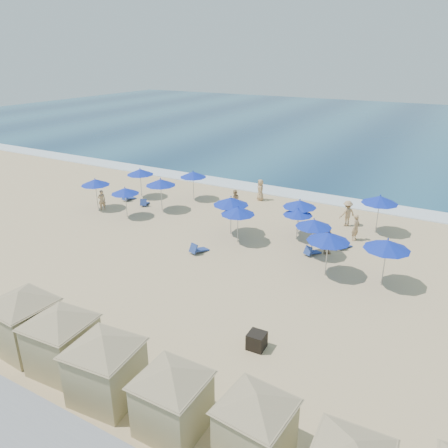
{
  "coord_description": "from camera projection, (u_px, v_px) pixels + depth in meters",
  "views": [
    {
      "loc": [
        11.65,
        -18.55,
        11.48
      ],
      "look_at": [
        -0.6,
        3.0,
        1.62
      ],
      "focal_mm": 35.0,
      "sensor_mm": 36.0,
      "label": 1
    }
  ],
  "objects": [
    {
      "name": "beachgoer_5",
      "position": [
        356.0,
        227.0,
        28.12
      ],
      "size": [
        0.54,
        0.71,
        1.76
      ],
      "primitive_type": "imported",
      "rotation": [
        0.0,
        0.0,
        1.38
      ],
      "color": "tan",
      "rests_on": "ground"
    },
    {
      "name": "umbrella_7",
      "position": [
        300.0,
        204.0,
        28.5
      ],
      "size": [
        2.22,
        2.22,
        2.52
      ],
      "color": "#A5A8AD",
      "rests_on": "ground"
    },
    {
      "name": "umbrella_6",
      "position": [
        238.0,
        211.0,
        27.35
      ],
      "size": [
        2.17,
        2.17,
        2.47
      ],
      "color": "#A5A8AD",
      "rests_on": "ground"
    },
    {
      "name": "umbrella_2",
      "position": [
        161.0,
        182.0,
        32.91
      ],
      "size": [
        2.28,
        2.28,
        2.59
      ],
      "color": "#A5A8AD",
      "rests_on": "ground"
    },
    {
      "name": "cabana_1",
      "position": [
        61.0,
        332.0,
        16.36
      ],
      "size": [
        4.58,
        4.58,
        2.88
      ],
      "color": "tan",
      "rests_on": "ground"
    },
    {
      "name": "cabana_3",
      "position": [
        172.0,
        391.0,
        13.71
      ],
      "size": [
        4.3,
        4.3,
        2.7
      ],
      "color": "tan",
      "rests_on": "ground"
    },
    {
      "name": "umbrella_1",
      "position": [
        95.0,
        182.0,
        33.27
      ],
      "size": [
        2.18,
        2.18,
        2.48
      ],
      "color": "#A5A8AD",
      "rests_on": "ground"
    },
    {
      "name": "beachgoer_3",
      "position": [
        347.0,
        213.0,
        30.49
      ],
      "size": [
        1.27,
        1.34,
        1.82
      ],
      "primitive_type": "imported",
      "rotation": [
        0.0,
        0.0,
        4.02
      ],
      "color": "tan",
      "rests_on": "ground"
    },
    {
      "name": "cabana_2",
      "position": [
        105.0,
        359.0,
        14.97
      ],
      "size": [
        4.56,
        4.56,
        2.87
      ],
      "color": "tan",
      "rests_on": "ground"
    },
    {
      "name": "beach_chair_3",
      "position": [
        198.0,
        249.0,
        26.56
      ],
      "size": [
        0.88,
        1.34,
        0.68
      ],
      "color": "navy",
      "rests_on": "ground"
    },
    {
      "name": "umbrella_9",
      "position": [
        380.0,
        200.0,
        28.71
      ],
      "size": [
        2.39,
        2.39,
        2.72
      ],
      "color": "#A5A8AD",
      "rests_on": "ground"
    },
    {
      "name": "umbrella_4",
      "position": [
        193.0,
        174.0,
        35.44
      ],
      "size": [
        2.16,
        2.16,
        2.46
      ],
      "color": "#A5A8AD",
      "rests_on": "ground"
    },
    {
      "name": "beachgoer_0",
      "position": [
        102.0,
        200.0,
        33.58
      ],
      "size": [
        0.61,
        0.69,
        1.58
      ],
      "primitive_type": "imported",
      "rotation": [
        0.0,
        0.0,
        4.2
      ],
      "color": "tan",
      "rests_on": "ground"
    },
    {
      "name": "beach_chair_5",
      "position": [
        342.0,
        245.0,
        27.16
      ],
      "size": [
        0.95,
        1.27,
        0.64
      ],
      "color": "navy",
      "rests_on": "ground"
    },
    {
      "name": "surf_line",
      "position": [
        303.0,
        195.0,
        37.08
      ],
      "size": [
        160.0,
        2.5,
        0.08
      ],
      "primitive_type": "cube",
      "color": "white",
      "rests_on": "ground"
    },
    {
      "name": "ocean",
      "position": [
        390.0,
        128.0,
        68.99
      ],
      "size": [
        160.0,
        80.0,
        0.06
      ],
      "primitive_type": "cube",
      "color": "navy",
      "rests_on": "ground"
    },
    {
      "name": "trash_bin",
      "position": [
        257.0,
        341.0,
        17.99
      ],
      "size": [
        0.73,
        0.73,
        0.71
      ],
      "primitive_type": "cube",
      "rotation": [
        0.0,
        0.0,
        0.04
      ],
      "color": "black",
      "rests_on": "ground"
    },
    {
      "name": "umbrella_5",
      "position": [
        231.0,
        201.0,
        28.52
      ],
      "size": [
        2.36,
        2.36,
        2.68
      ],
      "color": "#A5A8AD",
      "rests_on": "ground"
    },
    {
      "name": "umbrella_10",
      "position": [
        314.0,
        223.0,
        25.48
      ],
      "size": [
        2.14,
        2.14,
        2.43
      ],
      "color": "#A5A8AD",
      "rests_on": "ground"
    },
    {
      "name": "beachgoer_2",
      "position": [
        327.0,
        240.0,
        26.24
      ],
      "size": [
        1.0,
        1.03,
        1.73
      ],
      "primitive_type": "imported",
      "rotation": [
        0.0,
        0.0,
        0.82
      ],
      "color": "tan",
      "rests_on": "ground"
    },
    {
      "name": "beach_chair_1",
      "position": [
        144.0,
        203.0,
        34.71
      ],
      "size": [
        0.93,
        1.25,
        0.63
      ],
      "color": "navy",
      "rests_on": "ground"
    },
    {
      "name": "umbrella_12",
      "position": [
        298.0,
        212.0,
        27.86
      ],
      "size": [
        1.91,
        1.91,
        2.18
      ],
      "color": "#A5A8AD",
      "rests_on": "ground"
    },
    {
      "name": "beachgoer_1",
      "position": [
        235.0,
        200.0,
        33.43
      ],
      "size": [
        0.99,
        0.99,
        1.62
      ],
      "primitive_type": "imported",
      "rotation": [
        0.0,
        0.0,
        5.51
      ],
      "color": "tan",
      "rests_on": "ground"
    },
    {
      "name": "beach_chair_0",
      "position": [
        128.0,
        198.0,
        35.9
      ],
      "size": [
        0.63,
        1.23,
        0.66
      ],
      "color": "navy",
      "rests_on": "ground"
    },
    {
      "name": "beachgoer_4",
      "position": [
        260.0,
        190.0,
        35.73
      ],
      "size": [
        0.9,
        1.02,
        1.75
      ],
      "primitive_type": "imported",
      "rotation": [
        0.0,
        0.0,
        5.22
      ],
      "color": "tan",
      "rests_on": "ground"
    },
    {
      "name": "ground",
      "position": [
        207.0,
        270.0,
        24.58
      ],
      "size": [
        160.0,
        160.0,
        0.0
      ],
      "primitive_type": "plane",
      "color": "tan",
      "rests_on": "ground"
    },
    {
      "name": "umbrella_8",
      "position": [
        329.0,
        237.0,
        23.14
      ],
      "size": [
        2.31,
        2.31,
        2.63
      ],
      "color": "#A5A8AD",
      "rests_on": "ground"
    },
    {
      "name": "umbrella_3",
      "position": [
        125.0,
        191.0,
        31.67
      ],
      "size": [
        2.04,
        2.04,
        2.32
      ],
      "color": "#A5A8AD",
      "rests_on": "ground"
    },
    {
      "name": "cabana_4",
      "position": [
        256.0,
        417.0,
        12.75
      ],
      "size": [
        4.17,
        4.17,
        2.63
      ],
      "color": "tan",
      "rests_on": "ground"
    },
    {
      "name": "umbrella_11",
      "position": [
        387.0,
        245.0,
        22.11
      ],
      "size": [
        2.36,
        2.36,
        2.69
      ],
      "color": "#A5A8AD",
      "rests_on": "ground"
    },
    {
      "name": "beach_chair_4",
      "position": [
        311.0,
        252.0,
        26.3
      ],
      "size": [
        0.93,
        1.23,
        0.62
      ],
      "color": "navy",
      "rests_on": "ground"
    },
    {
      "name": "cabana_0",
      "position": [
        23.0,
        313.0,
        17.5
      ],
      "size": [
        4.71,
        4.71,
        2.96
      ],
      "color": "tan",
      "rests_on": "ground"
    },
    {
      "name": "umbrella_0",
      "position": [
        140.0,
        172.0,
        36.0
      ],
      "size": [
        2.21,
        2.21,
        2.52
      ],
      "color": "#A5A8AD",
      "rests_on": "ground"
    },
    {
      "name": "beach_chair_2",
      "position": [
        231.0,
        212.0,
        32.81
      ],
      "size": [
        0.76,
        1.24,
        0.64
      ],
      "color": "navy",
      "rests_on": "ground"
    }
  ]
}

